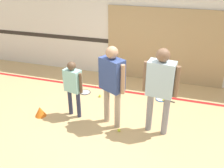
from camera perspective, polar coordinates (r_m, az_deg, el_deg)
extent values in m
plane|color=tan|center=(5.48, -1.72, -8.70)|extent=(16.00, 16.00, 0.00)
cube|color=silver|center=(7.06, 4.79, 13.77)|extent=(16.00, 0.06, 3.20)
cube|color=#2D2823|center=(7.18, 4.56, 9.24)|extent=(16.00, 0.01, 0.12)
cube|color=tan|center=(7.02, 12.05, 8.35)|extent=(3.24, 0.05, 2.05)
cube|color=red|center=(6.68, 2.33, -1.61)|extent=(14.40, 0.10, 0.01)
cylinder|color=tan|center=(5.30, -1.21, -4.64)|extent=(0.12, 0.12, 0.83)
cylinder|color=tan|center=(5.11, 1.25, -5.95)|extent=(0.12, 0.12, 0.83)
cube|color=#334784|center=(4.85, 0.00, 2.19)|extent=(0.55, 0.46, 0.66)
sphere|color=tan|center=(4.68, 0.00, 7.22)|extent=(0.24, 0.24, 0.24)
cylinder|color=tan|center=(5.04, -2.29, 3.06)|extent=(0.09, 0.09, 0.59)
cylinder|color=tan|center=(4.67, 2.47, 1.06)|extent=(0.09, 0.09, 0.59)
cylinder|color=#2D334C|center=(5.67, -9.53, -4.03)|extent=(0.09, 0.09, 0.62)
cylinder|color=#2D334C|center=(5.54, -7.64, -4.69)|extent=(0.09, 0.09, 0.62)
cube|color=#99D8D1|center=(5.34, -9.00, 0.76)|extent=(0.40, 0.28, 0.49)
sphere|color=brown|center=(5.20, -9.26, 4.10)|extent=(0.18, 0.18, 0.18)
cylinder|color=brown|center=(5.47, -10.73, 1.20)|extent=(0.06, 0.06, 0.44)
cylinder|color=brown|center=(5.22, -7.17, 0.17)|extent=(0.06, 0.06, 0.44)
cylinder|color=gray|center=(5.04, 12.13, -7.00)|extent=(0.12, 0.12, 0.85)
cylinder|color=gray|center=(5.09, 8.57, -6.28)|extent=(0.12, 0.12, 0.85)
cube|color=silver|center=(4.69, 11.10, 1.18)|extent=(0.52, 0.33, 0.68)
sphere|color=brown|center=(4.51, 11.61, 6.48)|extent=(0.25, 0.25, 0.25)
cylinder|color=brown|center=(4.65, 14.59, 0.45)|extent=(0.09, 0.09, 0.60)
cylinder|color=brown|center=(4.75, 7.65, 1.70)|extent=(0.09, 0.09, 0.60)
torus|color=blue|center=(6.41, 11.09, -3.41)|extent=(0.31, 0.31, 0.02)
cylinder|color=silver|center=(6.41, 11.09, -3.41)|extent=(0.23, 0.23, 0.01)
cylinder|color=black|center=(6.36, 13.08, -3.86)|extent=(0.22, 0.06, 0.02)
sphere|color=black|center=(6.34, 14.03, -4.07)|extent=(0.03, 0.03, 0.03)
torus|color=#28282D|center=(6.64, -6.14, -1.88)|extent=(0.33, 0.33, 0.02)
cylinder|color=silver|center=(6.64, -6.14, -1.88)|extent=(0.24, 0.24, 0.01)
cylinder|color=black|center=(6.76, -7.91, -1.43)|extent=(0.23, 0.06, 0.02)
sphere|color=black|center=(6.82, -8.71, -1.22)|extent=(0.03, 0.03, 0.03)
sphere|color=#CCE038|center=(5.20, 1.60, -10.50)|extent=(0.07, 0.07, 0.07)
sphere|color=#CCE038|center=(6.33, 11.76, -3.63)|extent=(0.07, 0.07, 0.07)
sphere|color=#CCE038|center=(6.39, -2.79, -2.72)|extent=(0.07, 0.07, 0.07)
cone|color=orange|center=(5.84, -16.09, -6.04)|extent=(0.25, 0.25, 0.23)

